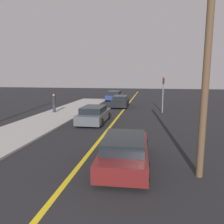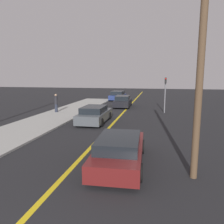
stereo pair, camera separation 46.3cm
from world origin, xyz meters
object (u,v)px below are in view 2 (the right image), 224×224
traffic_light (165,91)px  utility_pole (200,72)px  pedestrian_mid_group (56,103)px  car_ahead_center (95,114)px  car_near_right_lane (119,150)px  car_parked_left_lot (118,96)px  car_far_distant (123,101)px

traffic_light → utility_pole: 13.99m
pedestrian_mid_group → traffic_light: (10.31, 2.26, 1.15)m
traffic_light → utility_pole: size_ratio=0.46×
traffic_light → car_ahead_center: bearing=-134.4°
car_near_right_lane → traffic_light: size_ratio=1.36×
car_parked_left_lot → utility_pole: 25.11m
car_parked_left_lot → utility_pole: (7.04, -23.91, 3.09)m
car_ahead_center → car_far_distant: bearing=84.2°
car_ahead_center → car_near_right_lane: bearing=-67.2°
car_parked_left_lot → traffic_light: 12.00m
car_near_right_lane → car_ahead_center: size_ratio=1.04×
car_near_right_lane → car_parked_left_lot: 23.65m
car_far_distant → pedestrian_mid_group: size_ratio=2.39×
car_ahead_center → utility_pole: bearing=-54.1°
car_parked_left_lot → car_far_distant: bearing=-72.6°
car_near_right_lane → utility_pole: 4.26m
car_near_right_lane → car_parked_left_lot: bearing=97.9°
car_far_distant → pedestrian_mid_group: bearing=-137.2°
car_near_right_lane → car_far_distant: car_far_distant is taller
car_parked_left_lot → car_ahead_center: bearing=-84.0°
car_parked_left_lot → pedestrian_mid_group: pedestrian_mid_group is taller
car_parked_left_lot → traffic_light: traffic_light is taller
traffic_light → pedestrian_mid_group: bearing=-167.6°
car_near_right_lane → pedestrian_mid_group: (-8.12, 10.98, 0.40)m
car_ahead_center → car_parked_left_lot: bearing=93.1°
car_parked_left_lot → pedestrian_mid_group: bearing=-105.0°
car_ahead_center → pedestrian_mid_group: (-4.83, 3.33, 0.37)m
pedestrian_mid_group → car_near_right_lane: bearing=-53.5°
pedestrian_mid_group → car_far_distant: bearing=44.3°
car_far_distant → traffic_light: traffic_light is taller
car_ahead_center → utility_pole: (6.09, -8.30, 3.12)m
utility_pole → car_ahead_center: bearing=126.3°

